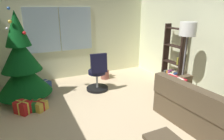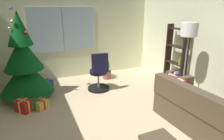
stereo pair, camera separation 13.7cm
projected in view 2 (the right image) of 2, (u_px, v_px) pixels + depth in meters
The scene contains 13 objects.
ground_plane at pixel (116, 129), 3.49m from camera, with size 4.64×5.86×0.10m, color beige.
wall_back_with_windows at pixel (74, 33), 5.65m from camera, with size 4.64×0.12×2.61m.
wall_right_with_frames at pixel (223, 45), 3.94m from camera, with size 0.12×5.86×2.61m.
couch at pixel (223, 117), 3.26m from camera, with size 1.80×2.02×0.82m.
holiday_tree at pixel (24, 64), 4.35m from camera, with size 1.18×1.18×2.45m.
gift_box_red at pixel (24, 106), 3.96m from camera, with size 0.36×0.37×0.26m.
gift_box_green at pixel (33, 105), 4.05m from camera, with size 0.25×0.25×0.21m.
gift_box_gold at pixel (39, 104), 4.09m from camera, with size 0.41×0.42×0.20m.
gift_box_blue at pixel (46, 84), 5.18m from camera, with size 0.41×0.38×0.18m.
office_chair at pixel (99, 76), 4.88m from camera, with size 0.56×0.56×1.00m.
bookshelf at pixel (176, 62), 4.91m from camera, with size 0.18×0.64×1.64m.
floor_lamp at pixel (189, 36), 3.90m from camera, with size 0.34×0.34×1.76m.
potted_plant at pixel (106, 69), 5.75m from camera, with size 0.34×0.41×0.64m.
Camera 2 is at (-1.24, -2.71, 2.07)m, focal length 31.08 mm.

